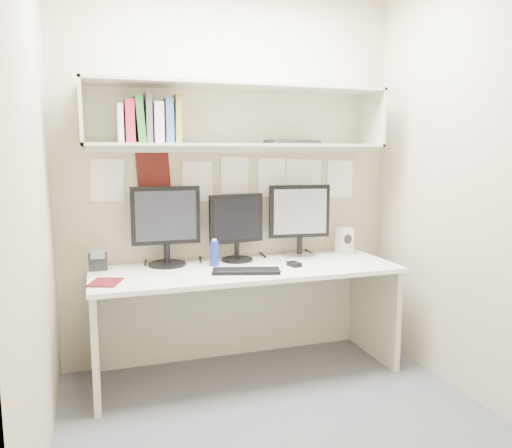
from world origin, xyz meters
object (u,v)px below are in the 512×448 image
object	(u,v)px
keyboard	(246,271)
monitor_right	(299,218)
desk	(247,320)
desk_phone	(98,261)
speaker	(344,241)
maroon_notebook	(105,282)
monitor_center	(236,225)
monitor_left	(166,223)

from	to	relation	value
keyboard	monitor_right	bearing A→B (deg)	51.22
desk	keyboard	world-z (taller)	keyboard
desk	desk_phone	xyz separation A→B (m)	(-0.93, 0.22, 0.42)
desk_phone	speaker	bearing A→B (deg)	0.16
keyboard	desk_phone	size ratio (longest dim) A/B	3.02
desk	maroon_notebook	size ratio (longest dim) A/B	10.24
maroon_notebook	desk_phone	distance (m)	0.37
desk	keyboard	size ratio (longest dim) A/B	4.72
monitor_right	maroon_notebook	distance (m)	1.44
speaker	keyboard	bearing A→B (deg)	-167.27
monitor_right	keyboard	distance (m)	0.68
monitor_center	keyboard	xyz separation A→B (m)	(-0.04, -0.36, -0.24)
monitor_center	desk_phone	world-z (taller)	monitor_center
monitor_left	desk_phone	world-z (taller)	monitor_left
monitor_left	maroon_notebook	distance (m)	0.61
speaker	desk_phone	bearing A→B (deg)	170.50
keyboard	maroon_notebook	xyz separation A→B (m)	(-0.85, 0.00, -0.01)
monitor_left	monitor_center	xyz separation A→B (m)	(0.49, 0.00, -0.03)
desk	desk_phone	bearing A→B (deg)	166.59
desk	desk_phone	size ratio (longest dim) A/B	14.26
monitor_left	speaker	size ratio (longest dim) A/B	2.68
keyboard	maroon_notebook	distance (m)	0.85
monitor_right	maroon_notebook	bearing A→B (deg)	-159.01
monitor_center	speaker	xyz separation A→B (m)	(0.83, -0.02, -0.15)
monitor_right	monitor_center	bearing A→B (deg)	-173.76
desk	monitor_right	world-z (taller)	monitor_right
keyboard	desk_phone	distance (m)	0.96
speaker	maroon_notebook	world-z (taller)	speaker
monitor_center	speaker	world-z (taller)	monitor_center
desk	monitor_left	xyz separation A→B (m)	(-0.49, 0.22, 0.65)
monitor_right	keyboard	world-z (taller)	monitor_right
monitor_right	speaker	xyz separation A→B (m)	(0.35, -0.02, -0.18)
keyboard	desk_phone	bearing A→B (deg)	173.51
speaker	desk_phone	world-z (taller)	speaker
speaker	maroon_notebook	distance (m)	1.75
maroon_notebook	desk_phone	size ratio (longest dim) A/B	1.39
maroon_notebook	speaker	bearing A→B (deg)	30.89
desk	monitor_center	world-z (taller)	monitor_center
desk	monitor_center	distance (m)	0.66
monitor_right	speaker	size ratio (longest dim) A/B	2.62
desk_phone	keyboard	bearing A→B (deg)	-21.39
monitor_left	maroon_notebook	bearing A→B (deg)	-136.76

